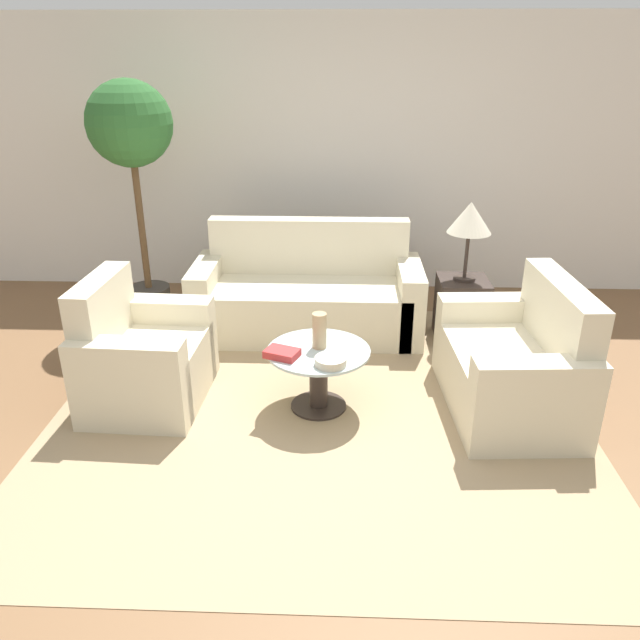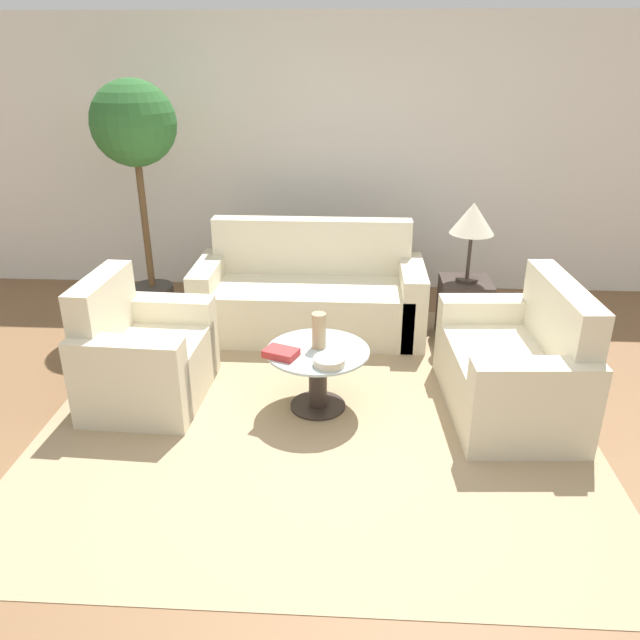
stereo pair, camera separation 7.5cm
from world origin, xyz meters
name	(u,v)px [view 2 (the right image)]	position (x,y,z in m)	size (l,w,h in m)	color
ground_plane	(330,455)	(0.00, 0.00, 0.00)	(14.00, 14.00, 0.00)	brown
wall_back	(344,159)	(0.00, 3.01, 1.30)	(10.00, 0.06, 2.60)	white
rug	(318,406)	(-0.11, 0.56, 0.00)	(3.56, 3.47, 0.01)	tan
sofa_main	(310,296)	(-0.25, 1.88, 0.30)	(1.93, 0.81, 0.93)	beige
armchair	(141,358)	(-1.35, 0.63, 0.30)	(0.79, 0.96, 0.90)	beige
loveseat	(519,370)	(1.24, 0.62, 0.30)	(0.84, 1.26, 0.91)	beige
coffee_table	(318,371)	(-0.11, 0.56, 0.29)	(0.70, 0.70, 0.44)	#332823
side_table	(464,310)	(1.05, 1.72, 0.27)	(0.41, 0.41, 0.53)	#332823
table_lamp	(473,220)	(1.05, 1.72, 1.04)	(0.35, 0.35, 0.65)	#332823
potted_plant	(136,144)	(-1.72, 2.10, 1.55)	(0.71, 0.71, 2.07)	#3D3833
vase	(319,331)	(-0.10, 0.60, 0.56)	(0.10, 0.10, 0.25)	tan
bowl	(329,361)	(-0.02, 0.35, 0.47)	(0.20, 0.20, 0.05)	beige
book_stack	(281,353)	(-0.34, 0.45, 0.47)	(0.25, 0.21, 0.05)	#BC3333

